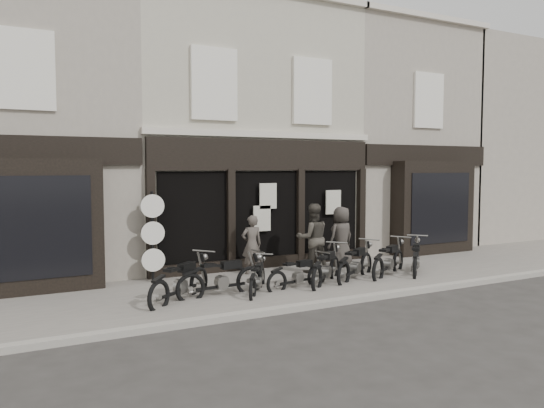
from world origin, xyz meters
name	(u,v)px	position (x,y,z in m)	size (l,w,h in m)	color
ground_plane	(319,292)	(0.00, 0.00, 0.00)	(90.00, 90.00, 0.00)	#2D2B28
pavement	(301,282)	(0.00, 0.90, 0.06)	(30.00, 4.20, 0.12)	#67615B
kerb	(349,300)	(0.00, -1.25, 0.07)	(30.00, 0.25, 0.13)	gray
central_building	(226,138)	(0.00, 5.95, 4.08)	(7.30, 6.22, 8.34)	#B2AC98
neighbour_left	(22,134)	(-6.35, 5.90, 4.04)	(5.60, 6.73, 8.34)	gray
neighbour_right	(374,143)	(6.35, 5.90, 4.04)	(5.60, 6.73, 8.34)	gray
filler_right	(511,146)	(14.50, 6.00, 4.10)	(11.00, 6.00, 8.20)	gray
motorcycle_0	(181,285)	(-3.45, 0.40, 0.44)	(1.95, 1.63, 1.10)	black
motorcycle_1	(222,281)	(-2.45, 0.38, 0.43)	(2.26, 0.62, 1.08)	black
motorcycle_2	(258,281)	(-1.58, 0.28, 0.36)	(1.30, 1.65, 0.91)	black
motorcycle_3	(298,277)	(-0.47, 0.25, 0.37)	(1.92, 0.66, 0.93)	black
motorcycle_4	(326,271)	(0.42, 0.34, 0.42)	(1.85, 1.62, 1.06)	black
motorcycle_5	(356,267)	(1.43, 0.43, 0.43)	(2.02, 1.41, 1.08)	black
motorcycle_6	(389,263)	(2.53, 0.39, 0.43)	(2.06, 1.39, 1.09)	black
motorcycle_7	(416,261)	(3.47, 0.34, 0.42)	(1.75, 1.76, 1.07)	black
man_left	(252,245)	(-0.80, 2.25, 0.94)	(0.60, 0.39, 1.64)	#49423C
man_centre	(313,238)	(0.82, 1.64, 1.10)	(0.95, 0.74, 1.95)	#3C3831
man_right	(341,237)	(2.02, 1.96, 1.02)	(0.88, 0.57, 1.80)	#3A3530
advert_sign_post	(153,240)	(-3.52, 2.47, 1.21)	(0.60, 0.39, 2.48)	black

